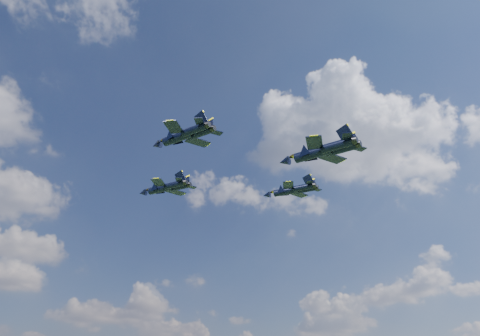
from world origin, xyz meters
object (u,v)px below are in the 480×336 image
(jet_left, at_px, (176,138))
(jet_slot, at_px, (310,154))
(jet_lead, at_px, (159,189))
(jet_right, at_px, (285,191))

(jet_left, relative_size, jet_slot, 0.81)
(jet_left, bearing_deg, jet_lead, 49.48)
(jet_left, relative_size, jet_right, 0.99)
(jet_slot, bearing_deg, jet_lead, 95.98)
(jet_right, xyz_separation_m, jet_slot, (-11.42, -20.50, -1.61))
(jet_right, distance_m, jet_slot, 23.52)
(jet_lead, bearing_deg, jet_left, -136.00)
(jet_lead, distance_m, jet_right, 29.67)
(jet_left, distance_m, jet_right, 38.61)
(jet_slot, bearing_deg, jet_left, 143.06)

